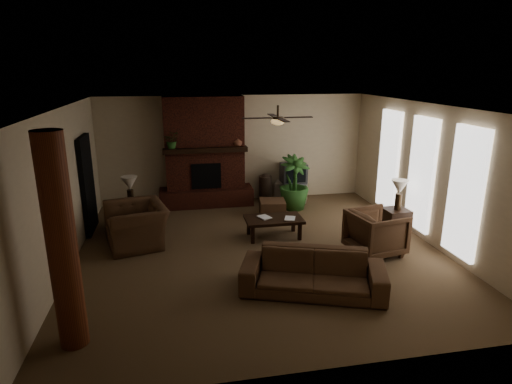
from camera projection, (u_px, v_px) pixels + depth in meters
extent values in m
plane|color=brown|center=(260.00, 251.00, 8.38)|extent=(7.00, 7.00, 0.00)
plane|color=silver|center=(260.00, 107.00, 7.59)|extent=(7.00, 7.00, 0.00)
plane|color=#C7B290|center=(234.00, 149.00, 11.28)|extent=(7.00, 0.00, 7.00)
plane|color=#C7B290|center=(322.00, 264.00, 4.68)|extent=(7.00, 0.00, 7.00)
plane|color=#C7B290|center=(62.00, 192.00, 7.36)|extent=(0.00, 7.00, 7.00)
plane|color=#C7B290|center=(429.00, 174.00, 8.61)|extent=(0.00, 7.00, 7.00)
cube|color=#512015|center=(205.00, 152.00, 10.90)|extent=(2.00, 0.50, 2.80)
cube|color=#512015|center=(207.00, 197.00, 11.14)|extent=(2.40, 0.70, 0.45)
cube|color=black|center=(206.00, 176.00, 10.82)|extent=(0.75, 0.04, 0.65)
cube|color=black|center=(205.00, 150.00, 10.61)|extent=(2.10, 0.28, 0.12)
cube|color=white|center=(389.00, 160.00, 10.12)|extent=(0.08, 0.85, 2.35)
cube|color=white|center=(421.00, 174.00, 8.80)|extent=(0.08, 0.85, 2.35)
cube|color=white|center=(465.00, 193.00, 7.48)|extent=(0.08, 0.85, 2.35)
cylinder|color=brown|center=(62.00, 244.00, 5.19)|extent=(0.36, 0.36, 2.80)
cube|color=black|center=(87.00, 185.00, 9.16)|extent=(0.10, 1.00, 2.10)
cylinder|color=#302215|center=(278.00, 112.00, 7.98)|extent=(0.04, 0.04, 0.24)
cylinder|color=#302215|center=(278.00, 118.00, 8.01)|extent=(0.20, 0.20, 0.06)
ellipsoid|color=#F2BF72|center=(278.00, 121.00, 8.03)|extent=(0.26, 0.26, 0.14)
cube|color=black|center=(298.00, 117.00, 8.08)|extent=(0.55, 0.12, 0.01)
cube|color=black|center=(257.00, 118.00, 7.94)|extent=(0.55, 0.12, 0.01)
cube|color=black|center=(273.00, 115.00, 8.39)|extent=(0.12, 0.55, 0.01)
cube|color=black|center=(283.00, 120.00, 7.63)|extent=(0.12, 0.55, 0.01)
imported|color=#503522|center=(313.00, 266.00, 6.75)|extent=(2.36, 1.38, 0.89)
imported|color=#503522|center=(136.00, 218.00, 8.56)|extent=(1.12, 1.45, 1.12)
imported|color=#503522|center=(376.00, 230.00, 8.15)|extent=(1.02, 1.07, 0.95)
cube|color=black|center=(274.00, 219.00, 8.96)|extent=(1.20, 0.70, 0.06)
cube|color=black|center=(253.00, 235.00, 8.70)|extent=(0.07, 0.07, 0.37)
cube|color=black|center=(300.00, 231.00, 8.88)|extent=(0.07, 0.07, 0.37)
cube|color=black|center=(249.00, 226.00, 9.17)|extent=(0.07, 0.07, 0.37)
cube|color=black|center=(293.00, 223.00, 9.35)|extent=(0.07, 0.07, 0.37)
cube|color=#503522|center=(272.00, 208.00, 10.29)|extent=(0.67, 0.67, 0.40)
cube|color=silver|center=(291.00, 191.00, 11.54)|extent=(0.98, 0.78, 0.50)
cube|color=#3A3A3C|center=(294.00, 173.00, 11.41)|extent=(0.66, 0.51, 0.52)
cube|color=black|center=(296.00, 175.00, 11.16)|extent=(0.52, 0.04, 0.40)
cylinder|color=#34261D|center=(265.00, 189.00, 11.39)|extent=(0.34, 0.34, 0.70)
sphere|color=#34261D|center=(265.00, 180.00, 11.32)|extent=(0.34, 0.34, 0.34)
imported|color=#2A5321|center=(294.00, 194.00, 10.80)|extent=(1.16, 1.55, 0.77)
cube|color=black|center=(130.00, 217.00, 9.47)|extent=(0.66, 0.66, 0.55)
cylinder|color=#302215|center=(131.00, 197.00, 9.37)|extent=(0.15, 0.15, 0.35)
cone|color=beige|center=(130.00, 183.00, 9.28)|extent=(0.40, 0.40, 0.30)
cube|color=black|center=(395.00, 221.00, 9.21)|extent=(0.53, 0.53, 0.55)
cylinder|color=#302215|center=(398.00, 202.00, 9.08)|extent=(0.18, 0.18, 0.35)
cone|color=beige|center=(400.00, 187.00, 8.99)|extent=(0.45, 0.45, 0.30)
imported|color=#2A5321|center=(172.00, 142.00, 10.42)|extent=(0.41, 0.44, 0.33)
imported|color=brown|center=(238.00, 142.00, 10.76)|extent=(0.26, 0.26, 0.22)
imported|color=#999999|center=(260.00, 212.00, 8.86)|extent=(0.21, 0.10, 0.29)
imported|color=#999999|center=(285.00, 212.00, 8.87)|extent=(0.21, 0.09, 0.29)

